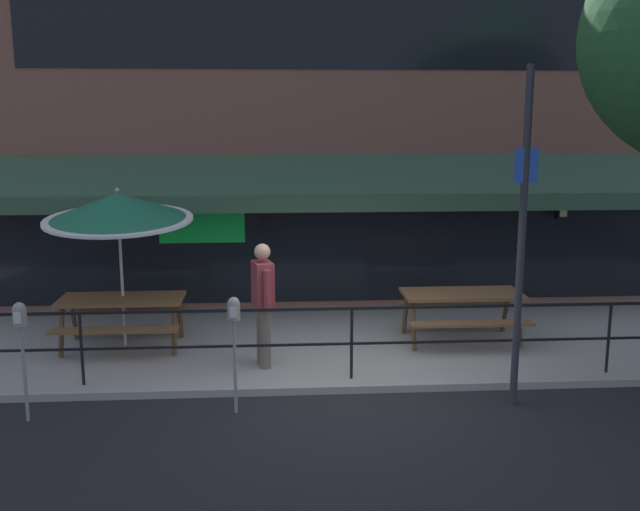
# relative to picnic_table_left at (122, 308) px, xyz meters

# --- Properties ---
(ground_plane) EXTENTS (120.00, 120.00, 0.00)m
(ground_plane) POSITION_rel_picnic_table_left_xyz_m (3.24, -1.81, -0.71)
(ground_plane) COLOR black
(patio_deck) EXTENTS (15.00, 4.00, 0.10)m
(patio_deck) POSITION_rel_picnic_table_left_xyz_m (3.24, 0.19, -0.66)
(patio_deck) COLOR #9E998E
(patio_deck) RESTS_ON ground
(restaurant_building) EXTENTS (15.00, 1.60, 7.13)m
(restaurant_building) POSITION_rel_picnic_table_left_xyz_m (3.24, 2.41, 2.84)
(restaurant_building) COLOR brown
(restaurant_building) RESTS_ON ground
(patio_railing) EXTENTS (13.84, 0.04, 0.97)m
(patio_railing) POSITION_rel_picnic_table_left_xyz_m (3.24, -1.51, 0.09)
(patio_railing) COLOR black
(patio_railing) RESTS_ON patio_deck
(picnic_table_left) EXTENTS (1.80, 1.42, 0.76)m
(picnic_table_left) POSITION_rel_picnic_table_left_xyz_m (0.00, 0.00, 0.00)
(picnic_table_left) COLOR brown
(picnic_table_left) RESTS_ON patio_deck
(picnic_table_centre) EXTENTS (1.80, 1.42, 0.76)m
(picnic_table_centre) POSITION_rel_picnic_table_left_xyz_m (5.10, -0.01, 0.00)
(picnic_table_centre) COLOR brown
(picnic_table_centre) RESTS_ON patio_deck
(patio_umbrella_left) EXTENTS (2.14, 2.14, 2.40)m
(patio_umbrella_left) POSITION_rel_picnic_table_left_xyz_m (-0.00, 0.10, 1.47)
(patio_umbrella_left) COLOR #B7B2A8
(patio_umbrella_left) RESTS_ON patio_deck
(pedestrian_walking) EXTENTS (0.33, 0.61, 1.71)m
(pedestrian_walking) POSITION_rel_picnic_table_left_xyz_m (2.09, -0.94, 0.35)
(pedestrian_walking) COLOR #665B4C
(pedestrian_walking) RESTS_ON patio_deck
(parking_meter_near) EXTENTS (0.15, 0.16, 1.42)m
(parking_meter_near) POSITION_rel_picnic_table_left_xyz_m (-0.63, -2.37, 0.44)
(parking_meter_near) COLOR gray
(parking_meter_near) RESTS_ON ground
(parking_meter_far) EXTENTS (0.15, 0.16, 1.42)m
(parking_meter_far) POSITION_rel_picnic_table_left_xyz_m (1.77, -2.29, 0.44)
(parking_meter_far) COLOR gray
(parking_meter_far) RESTS_ON ground
(street_sign_pole) EXTENTS (0.28, 0.09, 4.06)m
(street_sign_pole) POSITION_rel_picnic_table_left_xyz_m (5.16, -2.26, 1.38)
(street_sign_pole) COLOR #2D2D33
(street_sign_pole) RESTS_ON ground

